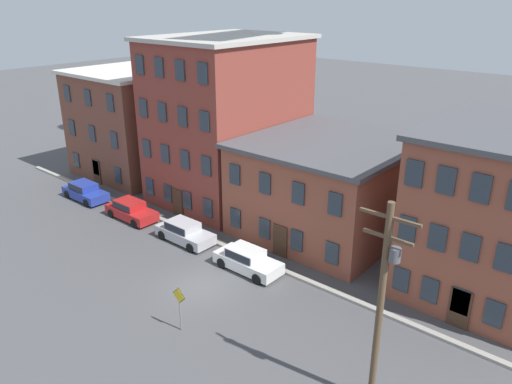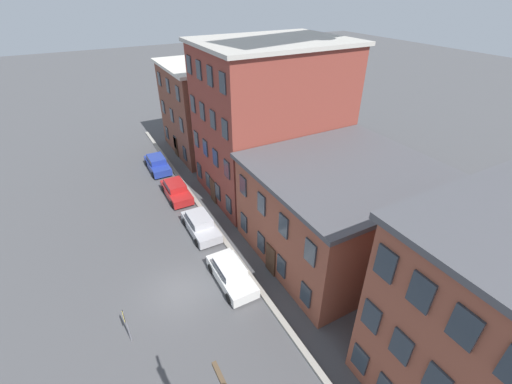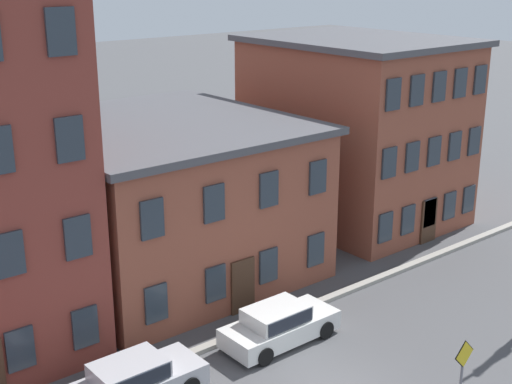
{
  "view_description": "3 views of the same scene",
  "coord_description": "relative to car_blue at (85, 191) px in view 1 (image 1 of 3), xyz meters",
  "views": [
    {
      "loc": [
        18.76,
        -17.05,
        15.96
      ],
      "look_at": [
        1.88,
        2.81,
        5.63
      ],
      "focal_mm": 35.0,
      "sensor_mm": 36.0,
      "label": 1
    },
    {
      "loc": [
        15.72,
        -3.01,
        16.84
      ],
      "look_at": [
        0.51,
        5.25,
        6.17
      ],
      "focal_mm": 24.0,
      "sensor_mm": 36.0,
      "label": 2
    },
    {
      "loc": [
        -14.32,
        -13.88,
        13.08
      ],
      "look_at": [
        -0.52,
        2.94,
        6.05
      ],
      "focal_mm": 50.0,
      "sensor_mm": 36.0,
      "label": 3
    }
  ],
  "objects": [
    {
      "name": "apartment_annex",
      "position": [
        29.94,
        7.88,
        4.01
      ],
      "size": [
        8.53,
        10.58,
        9.49
      ],
      "color": "brown",
      "rests_on": "ground_plane"
    },
    {
      "name": "utility_pole",
      "position": [
        29.05,
        -4.64,
        4.37
      ],
      "size": [
        2.4,
        0.44,
        9.11
      ],
      "color": "brown",
      "rests_on": "ground_plane"
    },
    {
      "name": "kerb_strip",
      "position": [
        17.13,
        1.36,
        -0.67
      ],
      "size": [
        56.0,
        0.36,
        0.16
      ],
      "primitive_type": "cube",
      "color": "#9E998E",
      "rests_on": "ground_plane"
    },
    {
      "name": "car_white",
      "position": [
        17.92,
        0.11,
        0.0
      ],
      "size": [
        4.4,
        1.92,
        1.43
      ],
      "color": "silver",
      "rests_on": "ground_plane"
    },
    {
      "name": "car_blue",
      "position": [
        0.0,
        0.0,
        0.0
      ],
      "size": [
        4.4,
        1.92,
        1.43
      ],
      "color": "#233899",
      "rests_on": "ground_plane"
    },
    {
      "name": "ground_plane",
      "position": [
        17.13,
        -3.14,
        -0.75
      ],
      "size": [
        200.0,
        200.0,
        0.0
      ],
      "primitive_type": "plane",
      "color": "#4C4C4F"
    },
    {
      "name": "apartment_midblock",
      "position": [
        8.45,
        8.61,
        5.8
      ],
      "size": [
        9.34,
        12.02,
        13.07
      ],
      "color": "brown",
      "rests_on": "ground_plane"
    },
    {
      "name": "car_silver",
      "position": [
        12.03,
        0.23,
        0.0
      ],
      "size": [
        4.4,
        1.92,
        1.43
      ],
      "color": "#B7B7BC",
      "rests_on": "ground_plane"
    },
    {
      "name": "caution_sign",
      "position": [
        19.32,
        -6.59,
        0.92
      ],
      "size": [
        0.91,
        0.08,
        2.52
      ],
      "color": "slate",
      "rests_on": "ground_plane"
    },
    {
      "name": "apartment_corner",
      "position": [
        -2.47,
        8.76,
        4.09
      ],
      "size": [
        10.3,
        12.32,
        9.66
      ],
      "color": "brown",
      "rests_on": "ground_plane"
    },
    {
      "name": "apartment_far",
      "position": [
        18.4,
        8.45,
        2.6
      ],
      "size": [
        10.92,
        11.69,
        6.66
      ],
      "color": "brown",
      "rests_on": "ground_plane"
    },
    {
      "name": "car_red",
      "position": [
        6.12,
        0.12,
        0.0
      ],
      "size": [
        4.4,
        1.92,
        1.43
      ],
      "color": "#B21E1E",
      "rests_on": "ground_plane"
    }
  ]
}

